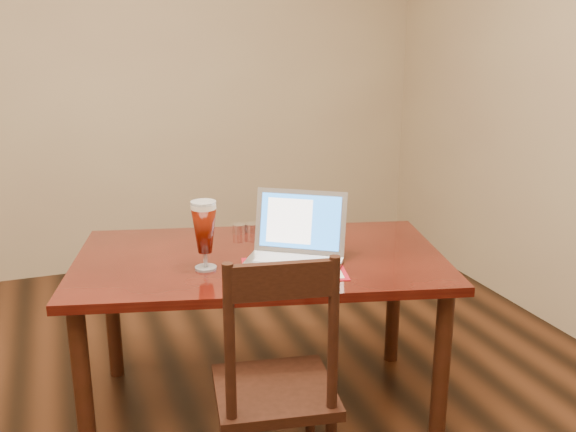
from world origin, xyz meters
name	(u,v)px	position (x,y,z in m)	size (l,w,h in m)	color
dining_table	(260,273)	(0.53, 0.58, 0.61)	(1.60, 1.14, 0.94)	#460F09
dining_chair	(276,388)	(0.40, 0.04, 0.43)	(0.44, 0.43, 0.91)	black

